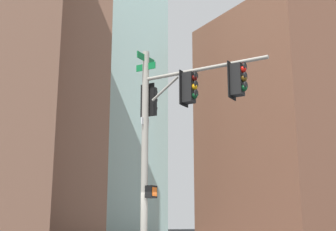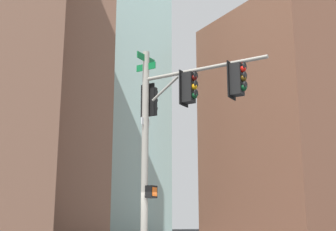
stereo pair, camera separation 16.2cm
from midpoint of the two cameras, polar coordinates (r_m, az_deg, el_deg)
signal_pole_assembly at (r=14.98m, az=0.10°, el=-0.26°), size 4.30×2.56×7.39m
building_brick_midblock at (r=64.83m, az=-19.30°, el=0.15°), size 23.20×18.80×31.67m
building_brick_farside at (r=76.47m, az=13.59°, el=-0.68°), size 23.09×17.68×35.66m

